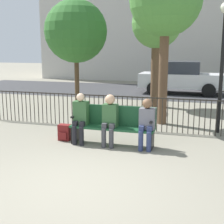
{
  "coord_description": "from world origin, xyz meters",
  "views": [
    {
      "loc": [
        2.03,
        -4.44,
        2.24
      ],
      "look_at": [
        0.0,
        2.33,
        0.8
      ],
      "focal_mm": 50.0,
      "sensor_mm": 36.0,
      "label": 1
    }
  ],
  "objects_px": {
    "seated_person_0": "(80,116)",
    "seated_person_2": "(147,121)",
    "parked_car_1": "(180,77)",
    "tree_1": "(166,1)",
    "seated_person_1": "(110,117)",
    "lamp_post": "(223,48)",
    "park_bench": "(113,124)",
    "backpack": "(65,133)",
    "tree_0": "(157,26)",
    "tree_2": "(76,31)"
  },
  "relations": [
    {
      "from": "seated_person_0",
      "to": "seated_person_2",
      "type": "xyz_separation_m",
      "value": [
        1.6,
        -0.0,
        -0.02
      ]
    },
    {
      "from": "seated_person_2",
      "to": "parked_car_1",
      "type": "relative_size",
      "value": 0.27
    },
    {
      "from": "seated_person_2",
      "to": "tree_1",
      "type": "xyz_separation_m",
      "value": [
        0.0,
        2.57,
        2.9
      ]
    },
    {
      "from": "seated_person_1",
      "to": "lamp_post",
      "type": "bearing_deg",
      "value": 38.47
    },
    {
      "from": "park_bench",
      "to": "seated_person_2",
      "type": "relative_size",
      "value": 1.73
    },
    {
      "from": "seated_person_2",
      "to": "lamp_post",
      "type": "xyz_separation_m",
      "value": [
        1.6,
        1.96,
        1.61
      ]
    },
    {
      "from": "seated_person_1",
      "to": "parked_car_1",
      "type": "relative_size",
      "value": 0.29
    },
    {
      "from": "seated_person_1",
      "to": "backpack",
      "type": "height_order",
      "value": "seated_person_1"
    },
    {
      "from": "tree_1",
      "to": "parked_car_1",
      "type": "relative_size",
      "value": 1.1
    },
    {
      "from": "seated_person_1",
      "to": "park_bench",
      "type": "bearing_deg",
      "value": 72.39
    },
    {
      "from": "lamp_post",
      "to": "parked_car_1",
      "type": "relative_size",
      "value": 0.81
    },
    {
      "from": "seated_person_2",
      "to": "parked_car_1",
      "type": "distance_m",
      "value": 9.32
    },
    {
      "from": "seated_person_1",
      "to": "seated_person_2",
      "type": "relative_size",
      "value": 1.05
    },
    {
      "from": "park_bench",
      "to": "lamp_post",
      "type": "height_order",
      "value": "lamp_post"
    },
    {
      "from": "seated_person_0",
      "to": "backpack",
      "type": "distance_m",
      "value": 0.68
    },
    {
      "from": "backpack",
      "to": "seated_person_0",
      "type": "bearing_deg",
      "value": -12.27
    },
    {
      "from": "seated_person_0",
      "to": "tree_0",
      "type": "height_order",
      "value": "tree_0"
    },
    {
      "from": "tree_2",
      "to": "lamp_post",
      "type": "bearing_deg",
      "value": -27.85
    },
    {
      "from": "park_bench",
      "to": "backpack",
      "type": "height_order",
      "value": "park_bench"
    },
    {
      "from": "tree_1",
      "to": "seated_person_0",
      "type": "bearing_deg",
      "value": -121.93
    },
    {
      "from": "seated_person_0",
      "to": "tree_2",
      "type": "bearing_deg",
      "value": 113.82
    },
    {
      "from": "backpack",
      "to": "lamp_post",
      "type": "bearing_deg",
      "value": 26.83
    },
    {
      "from": "backpack",
      "to": "tree_0",
      "type": "distance_m",
      "value": 6.2
    },
    {
      "from": "seated_person_0",
      "to": "backpack",
      "type": "relative_size",
      "value": 3.04
    },
    {
      "from": "seated_person_1",
      "to": "tree_1",
      "type": "distance_m",
      "value": 3.94
    },
    {
      "from": "seated_person_0",
      "to": "lamp_post",
      "type": "relative_size",
      "value": 0.36
    },
    {
      "from": "backpack",
      "to": "parked_car_1",
      "type": "bearing_deg",
      "value": 77.4
    },
    {
      "from": "park_bench",
      "to": "tree_0",
      "type": "bearing_deg",
      "value": 88.34
    },
    {
      "from": "tree_2",
      "to": "parked_car_1",
      "type": "distance_m",
      "value": 6.21
    },
    {
      "from": "tree_1",
      "to": "parked_car_1",
      "type": "xyz_separation_m",
      "value": [
        -0.02,
        6.75,
        -2.71
      ]
    },
    {
      "from": "park_bench",
      "to": "seated_person_0",
      "type": "height_order",
      "value": "seated_person_0"
    },
    {
      "from": "seated_person_0",
      "to": "seated_person_2",
      "type": "height_order",
      "value": "seated_person_0"
    },
    {
      "from": "seated_person_1",
      "to": "tree_1",
      "type": "relative_size",
      "value": 0.26
    },
    {
      "from": "seated_person_1",
      "to": "backpack",
      "type": "bearing_deg",
      "value": 175.11
    },
    {
      "from": "tree_0",
      "to": "tree_2",
      "type": "bearing_deg",
      "value": -168.11
    },
    {
      "from": "seated_person_1",
      "to": "lamp_post",
      "type": "xyz_separation_m",
      "value": [
        2.47,
        1.96,
        1.58
      ]
    },
    {
      "from": "seated_person_0",
      "to": "tree_1",
      "type": "xyz_separation_m",
      "value": [
        1.6,
        2.57,
        2.88
      ]
    },
    {
      "from": "seated_person_2",
      "to": "tree_1",
      "type": "bearing_deg",
      "value": 89.91
    },
    {
      "from": "park_bench",
      "to": "tree_2",
      "type": "bearing_deg",
      "value": 121.82
    },
    {
      "from": "seated_person_0",
      "to": "tree_2",
      "type": "height_order",
      "value": "tree_2"
    },
    {
      "from": "tree_1",
      "to": "tree_2",
      "type": "xyz_separation_m",
      "value": [
        -3.7,
        2.2,
        -0.66
      ]
    },
    {
      "from": "park_bench",
      "to": "tree_0",
      "type": "distance_m",
      "value": 5.87
    },
    {
      "from": "seated_person_1",
      "to": "tree_1",
      "type": "xyz_separation_m",
      "value": [
        0.87,
        2.57,
        2.86
      ]
    },
    {
      "from": "parked_car_1",
      "to": "seated_person_2",
      "type": "bearing_deg",
      "value": -89.93
    },
    {
      "from": "tree_2",
      "to": "parked_car_1",
      "type": "xyz_separation_m",
      "value": [
        3.69,
        4.55,
        -2.05
      ]
    },
    {
      "from": "seated_person_1",
      "to": "tree_2",
      "type": "bearing_deg",
      "value": 120.74
    },
    {
      "from": "tree_0",
      "to": "tree_1",
      "type": "xyz_separation_m",
      "value": [
        0.67,
        -2.83,
        0.46
      ]
    },
    {
      "from": "seated_person_2",
      "to": "parked_car_1",
      "type": "bearing_deg",
      "value": 90.07
    },
    {
      "from": "tree_1",
      "to": "seated_person_1",
      "type": "bearing_deg",
      "value": -108.71
    },
    {
      "from": "seated_person_2",
      "to": "tree_2",
      "type": "relative_size",
      "value": 0.28
    }
  ]
}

